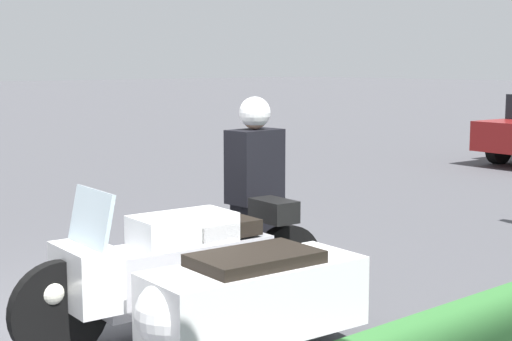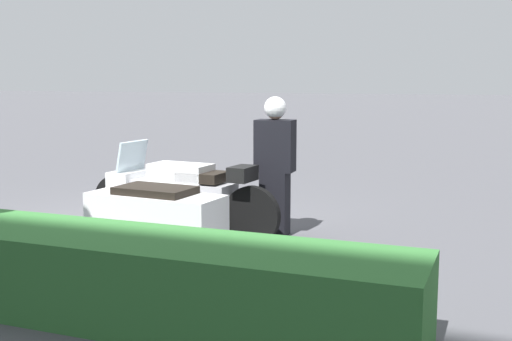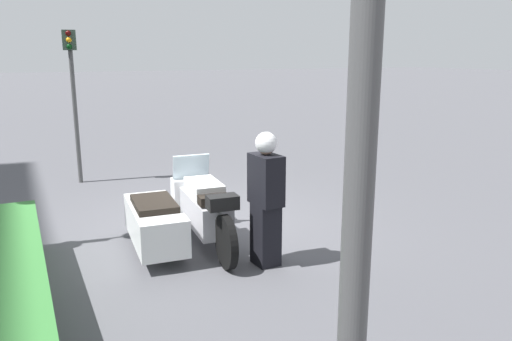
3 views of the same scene
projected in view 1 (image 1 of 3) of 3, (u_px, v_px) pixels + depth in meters
name	position (u px, v px, depth m)	size (l,w,h in m)	color
police_motorcycle	(209.00, 283.00, 5.62)	(2.70, 1.49, 1.18)	black
officer_rider	(255.00, 190.00, 6.94)	(0.50, 0.32, 1.76)	black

